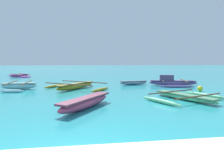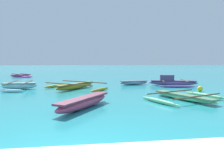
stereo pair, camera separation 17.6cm
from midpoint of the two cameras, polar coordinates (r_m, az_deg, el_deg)
The scene contains 8 objects.
moored_boat_0 at distance 17.56m, azimuth 17.05°, elevation 0.54°, with size 4.02×3.85×0.88m.
moored_boat_1 at distance 11.08m, azimuth 20.20°, elevation -3.45°, with size 4.33×3.77×0.35m.
moored_boat_2 at distance 17.31m, azimuth 6.51°, elevation 0.43°, with size 2.57×0.91×0.36m.
moored_boat_3 at distance 29.20m, azimuth -24.42°, elevation 2.27°, with size 3.69×4.27×0.40m.
moored_boat_4 at distance 15.93m, azimuth -24.69°, elevation -0.47°, with size 2.50×3.52×0.52m.
moored_boat_5 at distance 14.77m, azimuth -9.94°, elevation -0.54°, with size 4.84×4.41×0.48m.
moored_boat_6 at distance 8.62m, azimuth -7.39°, elevation -5.12°, with size 2.47×3.35×0.47m.
mooring_buoy_0 at distance 14.67m, azimuth 24.18°, elevation -1.25°, with size 0.35×0.35×0.35m.
Camera 2 is at (0.19, -3.33, 1.96)m, focal length 32.00 mm.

